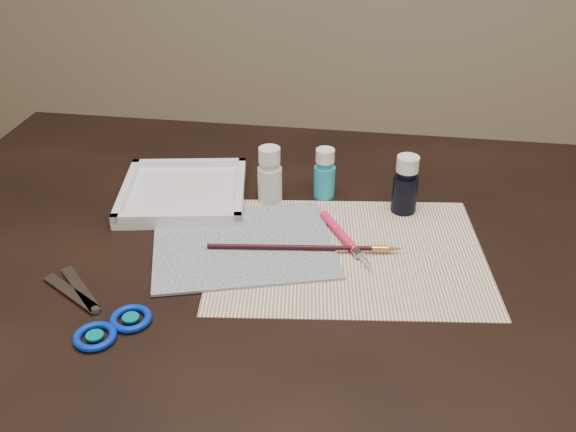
# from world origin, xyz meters

# --- Properties ---
(table) EXTENTS (1.30, 0.90, 0.75)m
(table) POSITION_xyz_m (0.00, 0.00, 0.38)
(table) COLOR black
(table) RESTS_ON ground
(paper) EXTENTS (0.45, 0.36, 0.00)m
(paper) POSITION_xyz_m (0.09, -0.01, 0.75)
(paper) COLOR white
(paper) RESTS_ON table
(canvas) EXTENTS (0.32, 0.29, 0.00)m
(canvas) POSITION_xyz_m (-0.07, -0.02, 0.75)
(canvas) COLOR #182741
(canvas) RESTS_ON paper
(paint_bottle_white) EXTENTS (0.04, 0.04, 0.10)m
(paint_bottle_white) POSITION_xyz_m (-0.05, 0.13, 0.80)
(paint_bottle_white) COLOR silver
(paint_bottle_white) RESTS_ON table
(paint_bottle_cyan) EXTENTS (0.04, 0.04, 0.09)m
(paint_bottle_cyan) POSITION_xyz_m (0.04, 0.16, 0.79)
(paint_bottle_cyan) COLOR #209FC4
(paint_bottle_cyan) RESTS_ON table
(paint_bottle_navy) EXTENTS (0.05, 0.05, 0.10)m
(paint_bottle_navy) POSITION_xyz_m (0.18, 0.13, 0.80)
(paint_bottle_navy) COLOR black
(paint_bottle_navy) RESTS_ON table
(paintbrush) EXTENTS (0.30, 0.05, 0.01)m
(paintbrush) POSITION_xyz_m (0.03, -0.02, 0.76)
(paintbrush) COLOR black
(paintbrush) RESTS_ON canvas
(craft_knife) EXTENTS (0.10, 0.15, 0.01)m
(craft_knife) POSITION_xyz_m (0.09, 0.01, 0.76)
(craft_knife) COLOR #FF2167
(craft_knife) RESTS_ON paper
(scissors) EXTENTS (0.24, 0.20, 0.01)m
(scissors) POSITION_xyz_m (-0.25, -0.20, 0.76)
(scissors) COLOR silver
(scissors) RESTS_ON table
(palette_tray) EXTENTS (0.24, 0.24, 0.03)m
(palette_tray) POSITION_xyz_m (-0.20, 0.12, 0.76)
(palette_tray) COLOR white
(palette_tray) RESTS_ON table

